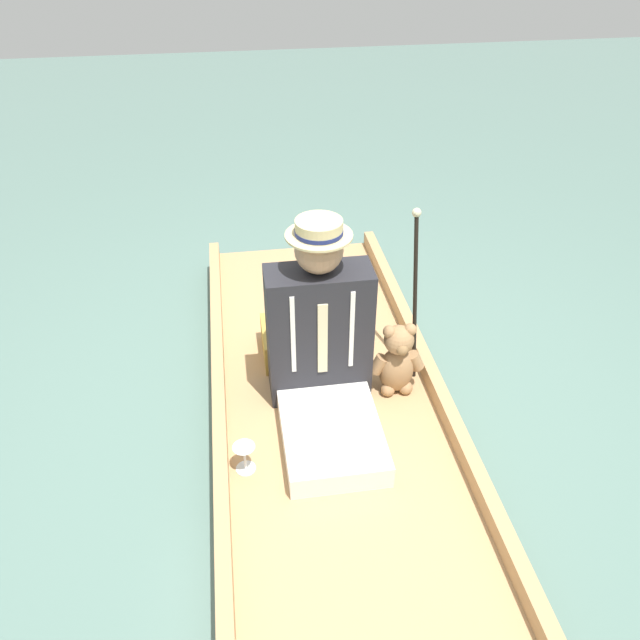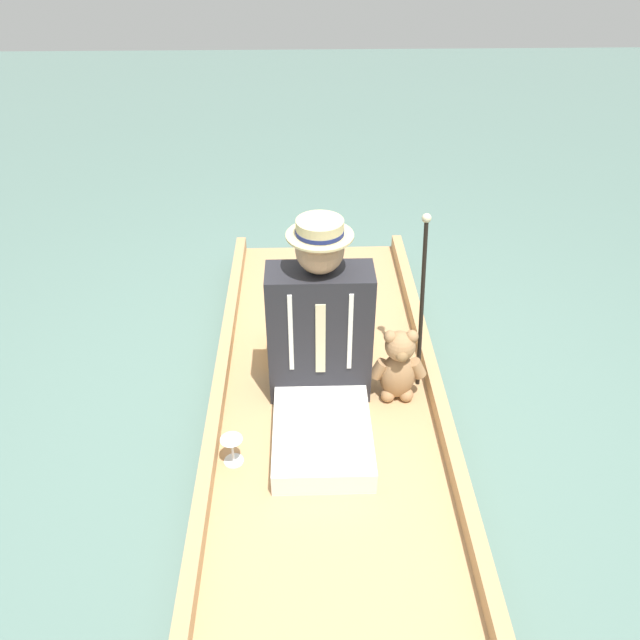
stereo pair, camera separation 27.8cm
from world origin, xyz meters
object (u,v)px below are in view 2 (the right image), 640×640
(wine_glass, at_px, (232,445))
(teddy_bear, at_px, (398,367))
(seated_person, at_px, (320,348))
(walking_cane, at_px, (423,288))

(wine_glass, bearing_deg, teddy_bear, -152.12)
(seated_person, relative_size, walking_cane, 1.11)
(teddy_bear, height_order, walking_cane, walking_cane)
(teddy_bear, bearing_deg, walking_cane, -119.89)
(seated_person, xyz_separation_m, walking_cane, (-0.49, -0.24, 0.16))
(wine_glass, height_order, walking_cane, walking_cane)
(teddy_bear, bearing_deg, wine_glass, 27.88)
(seated_person, distance_m, walking_cane, 0.57)
(walking_cane, bearing_deg, seated_person, 26.28)
(seated_person, distance_m, teddy_bear, 0.40)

